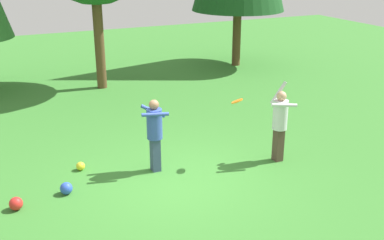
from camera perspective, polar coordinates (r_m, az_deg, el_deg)
name	(u,v)px	position (r m, az deg, el deg)	size (l,w,h in m)	color
ground_plane	(175,180)	(10.12, -2.15, -7.38)	(40.00, 40.00, 0.00)	#387A2D
person_thrower	(280,120)	(10.83, 10.70, 0.01)	(0.59, 0.59, 1.87)	#4C382D
person_catcher	(155,129)	(10.19, -4.60, -1.16)	(0.66, 0.60, 1.66)	#38476B
frisbee	(237,101)	(10.36, 5.53, 2.32)	(0.37, 0.37, 0.13)	orange
ball_blue	(66,188)	(9.87, -15.13, -8.07)	(0.25, 0.25, 0.25)	blue
ball_red	(16,204)	(9.61, -20.73, -9.54)	(0.26, 0.26, 0.26)	red
ball_yellow	(81,166)	(10.81, -13.48, -5.51)	(0.20, 0.20, 0.20)	yellow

